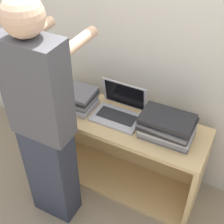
{
  "coord_description": "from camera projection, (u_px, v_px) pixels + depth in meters",
  "views": [
    {
      "loc": [
        0.81,
        -1.4,
        2.29
      ],
      "look_at": [
        0.0,
        0.16,
        0.83
      ],
      "focal_mm": 50.0,
      "sensor_mm": 36.0,
      "label": 1
    }
  ],
  "objects": [
    {
      "name": "ground_plane",
      "position": [
        103.0,
        196.0,
        2.7
      ],
      "size": [
        12.0,
        12.0,
        0.0
      ],
      "primitive_type": "plane",
      "color": "gray"
    },
    {
      "name": "wall_back",
      "position": [
        137.0,
        43.0,
        2.33
      ],
      "size": [
        8.0,
        0.05,
        2.4
      ],
      "color": "beige",
      "rests_on": "ground_plane"
    },
    {
      "name": "cart",
      "position": [
        119.0,
        146.0,
        2.68
      ],
      "size": [
        1.44,
        0.47,
        0.71
      ],
      "color": "tan",
      "rests_on": "ground_plane"
    },
    {
      "name": "laptop_open",
      "position": [
        119.0,
        110.0,
        2.41
      ],
      "size": [
        0.37,
        0.29,
        0.25
      ],
      "color": "#B7B7BC",
      "rests_on": "cart"
    },
    {
      "name": "laptop_stack_left",
      "position": [
        72.0,
        97.0,
        2.5
      ],
      "size": [
        0.39,
        0.26,
        0.15
      ],
      "color": "#B7B7BC",
      "rests_on": "cart"
    },
    {
      "name": "laptop_stack_right",
      "position": [
        167.0,
        127.0,
        2.21
      ],
      "size": [
        0.39,
        0.27,
        0.18
      ],
      "color": "slate",
      "rests_on": "cart"
    },
    {
      "name": "person",
      "position": [
        44.0,
        126.0,
        2.06
      ],
      "size": [
        0.4,
        0.54,
        1.78
      ],
      "color": "#2D3342",
      "rests_on": "ground_plane"
    }
  ]
}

